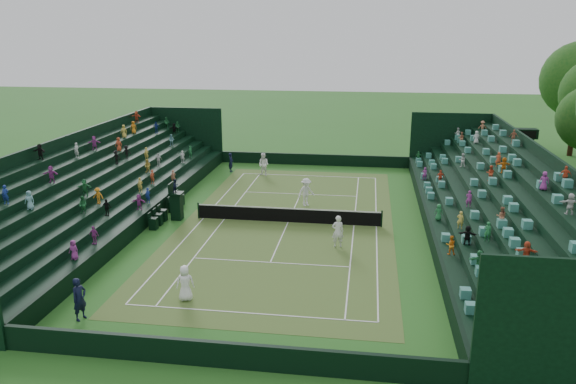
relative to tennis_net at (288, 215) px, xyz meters
The scene contains 18 objects.
ground 0.53m from the tennis_net, ahead, with size 160.00×160.00×0.00m, color #2A641F.
court_surface 0.52m from the tennis_net, ahead, with size 12.97×26.77×0.01m, color #2D6E24.
perimeter_wall_north 15.89m from the tennis_net, 90.00° to the left, with size 17.17×0.20×1.00m, color black.
perimeter_wall_south 15.89m from the tennis_net, 90.00° to the right, with size 17.17×0.20×1.00m, color black.
perimeter_wall_east 8.49m from the tennis_net, ahead, with size 0.20×31.77×1.00m, color black.
perimeter_wall_west 8.49m from the tennis_net, behind, with size 0.20×31.77×1.00m, color black.
north_grandstand 12.70m from the tennis_net, ahead, with size 6.60×32.00×4.90m.
south_grandstand 12.70m from the tennis_net, behind, with size 6.60×32.00×4.90m.
tennis_net is the anchor object (origin of this frame).
scoreboard_tower 24.04m from the tennis_net, 42.03° to the left, with size 2.00×1.00×3.70m.
umpire_chair 7.13m from the tennis_net, behind, with size 0.84×0.84×2.64m.
courtside_chairs 7.89m from the tennis_net, behind, with size 0.48×5.45×1.04m.
player_near_west 11.47m from the tennis_net, 105.18° to the right, with size 0.81×0.52×1.65m, color white.
player_near_east 4.96m from the tennis_net, 47.92° to the right, with size 0.67×0.44×1.83m, color white.
player_far_west 12.05m from the tennis_net, 107.87° to the left, with size 0.92×0.72×1.90m, color white.
player_far_east 3.80m from the tennis_net, 79.04° to the left, with size 1.25×0.72×1.94m, color white.
line_judge_north 14.09m from the tennis_net, 118.41° to the left, with size 0.60×0.39×1.64m, color black.
line_judge_south 14.98m from the tennis_net, 116.87° to the right, with size 0.67×0.44×1.84m, color black.
Camera 1 is at (4.78, -32.92, 11.57)m, focal length 35.00 mm.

